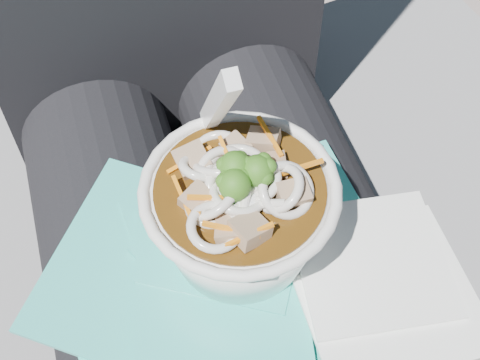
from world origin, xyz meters
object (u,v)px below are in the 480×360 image
object	(u,v)px
person_body	(204,198)
plastic_bag	(231,279)
lap	(232,294)
udon_bowl	(239,209)
stone_ledge	(203,294)

from	to	relation	value
person_body	plastic_bag	distance (m)	0.13
lap	person_body	xyz separation A→B (m)	(0.00, 0.09, 0.03)
udon_bowl	stone_ledge	bearing A→B (deg)	92.28
lap	udon_bowl	distance (m)	0.15
stone_ledge	person_body	world-z (taller)	person_body
stone_ledge	udon_bowl	world-z (taller)	udon_bowl
person_body	lap	bearing A→B (deg)	-90.00
person_body	plastic_bag	world-z (taller)	person_body
lap	person_body	bearing A→B (deg)	90.00
stone_ledge	lap	xyz separation A→B (m)	(0.00, -0.15, 0.30)
stone_ledge	udon_bowl	distance (m)	0.47
stone_ledge	plastic_bag	distance (m)	0.42
stone_ledge	person_body	bearing A→B (deg)	-90.00
lap	udon_bowl	bearing A→B (deg)	-28.16
stone_ledge	plastic_bag	world-z (taller)	plastic_bag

